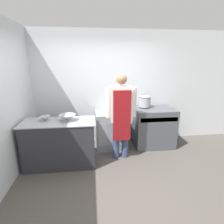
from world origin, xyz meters
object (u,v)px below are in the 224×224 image
at_px(person_cook, 121,112).
at_px(stove, 153,127).
at_px(mixing_bowl, 67,118).
at_px(fridge_unit, 110,129).
at_px(stock_pot, 145,101).

bearing_deg(person_cook, stove, 29.54).
bearing_deg(mixing_bowl, person_cook, 5.72).
bearing_deg(mixing_bowl, stove, 17.41).
height_order(stove, person_cook, person_cook).
bearing_deg(stove, mixing_bowl, -162.59).
xyz_separation_m(fridge_unit, mixing_bowl, (-0.88, -0.64, 0.53)).
bearing_deg(stock_pot, mixing_bowl, -157.07).
xyz_separation_m(mixing_bowl, stock_pot, (1.72, 0.73, 0.12)).
relative_size(person_cook, stock_pot, 6.37).
relative_size(stove, person_cook, 0.54).
height_order(fridge_unit, stock_pot, stock_pot).
height_order(stove, stock_pot, stock_pot).
bearing_deg(fridge_unit, stock_pot, 5.63).
distance_m(stove, stock_pot, 0.66).
height_order(mixing_bowl, stock_pot, stock_pot).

